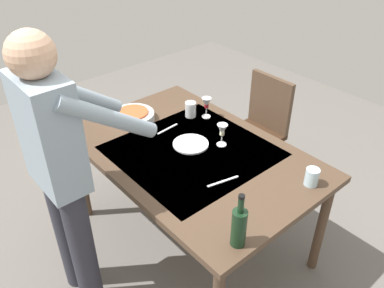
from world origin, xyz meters
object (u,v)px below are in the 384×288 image
(water_cup_near_right, at_px, (191,109))
(serving_bowl_pasta, at_px, (133,116))
(wine_glass_left, at_px, (222,131))
(water_cup_near_left, at_px, (312,177))
(dinner_plate_near, at_px, (191,144))
(chair_near, at_px, (260,124))
(wine_bottle, at_px, (239,226))
(person_server, at_px, (61,168))
(wine_glass_right, at_px, (206,104))
(dining_table, at_px, (192,160))

(water_cup_near_right, height_order, serving_bowl_pasta, water_cup_near_right)
(wine_glass_left, height_order, water_cup_near_left, wine_glass_left)
(serving_bowl_pasta, xyz_separation_m, dinner_plate_near, (-0.50, -0.10, -0.03))
(water_cup_near_right, bearing_deg, chair_near, -102.66)
(wine_bottle, height_order, water_cup_near_right, wine_bottle)
(chair_near, relative_size, wine_glass_left, 6.03)
(person_server, bearing_deg, water_cup_near_right, -78.35)
(serving_bowl_pasta, height_order, dinner_plate_near, serving_bowl_pasta)
(chair_near, distance_m, wine_glass_left, 0.85)
(water_cup_near_right, relative_size, dinner_plate_near, 0.48)
(person_server, relative_size, dinner_plate_near, 7.34)
(chair_near, xyz_separation_m, dinner_plate_near, (-0.14, 0.87, 0.26))
(chair_near, relative_size, wine_bottle, 3.07)
(wine_glass_left, height_order, dinner_plate_near, wine_glass_left)
(serving_bowl_pasta, relative_size, dinner_plate_near, 1.30)
(wine_glass_left, bearing_deg, wine_glass_right, -27.00)
(chair_near, relative_size, water_cup_near_left, 8.82)
(wine_bottle, relative_size, water_cup_near_right, 2.70)
(dining_table, relative_size, water_cup_near_left, 15.42)
(chair_near, bearing_deg, wine_glass_left, 110.55)
(dining_table, distance_m, serving_bowl_pasta, 0.57)
(person_server, distance_m, wine_glass_right, 1.15)
(chair_near, xyz_separation_m, serving_bowl_pasta, (0.36, 0.97, 0.28))
(dining_table, bearing_deg, wine_bottle, 154.88)
(wine_bottle, distance_m, wine_glass_left, 0.83)
(chair_near, relative_size, dinner_plate_near, 3.96)
(wine_glass_left, bearing_deg, chair_near, -69.45)
(dining_table, xyz_separation_m, wine_bottle, (-0.72, 0.34, 0.18))
(dining_table, xyz_separation_m, wine_glass_right, (0.26, -0.35, 0.18))
(chair_near, xyz_separation_m, wine_glass_left, (-0.27, 0.72, 0.35))
(wine_bottle, distance_m, wine_glass_right, 1.19)
(wine_bottle, height_order, wine_glass_left, wine_bottle)
(dining_table, bearing_deg, wine_glass_left, -111.78)
(person_server, height_order, wine_bottle, person_server)
(person_server, relative_size, water_cup_near_right, 15.39)
(person_server, bearing_deg, dinner_plate_near, -94.34)
(person_server, bearing_deg, chair_near, -87.38)
(dining_table, relative_size, dinner_plate_near, 6.92)
(wine_glass_left, relative_size, serving_bowl_pasta, 0.50)
(chair_near, xyz_separation_m, wine_glass_right, (0.06, 0.55, 0.35))
(wine_bottle, relative_size, dinner_plate_near, 1.29)
(dining_table, xyz_separation_m, person_server, (0.12, 0.79, 0.26))
(water_cup_near_right, bearing_deg, serving_bowl_pasta, 56.91)
(person_server, xyz_separation_m, serving_bowl_pasta, (0.44, -0.72, -0.15))
(wine_glass_right, xyz_separation_m, water_cup_near_left, (-0.94, 0.07, -0.05))
(wine_bottle, bearing_deg, water_cup_near_right, -30.18)
(water_cup_near_right, bearing_deg, dining_table, 140.61)
(wine_glass_right, distance_m, dinner_plate_near, 0.39)
(water_cup_near_right, bearing_deg, water_cup_near_left, -179.45)
(dining_table, xyz_separation_m, chair_near, (0.20, -0.91, -0.18))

